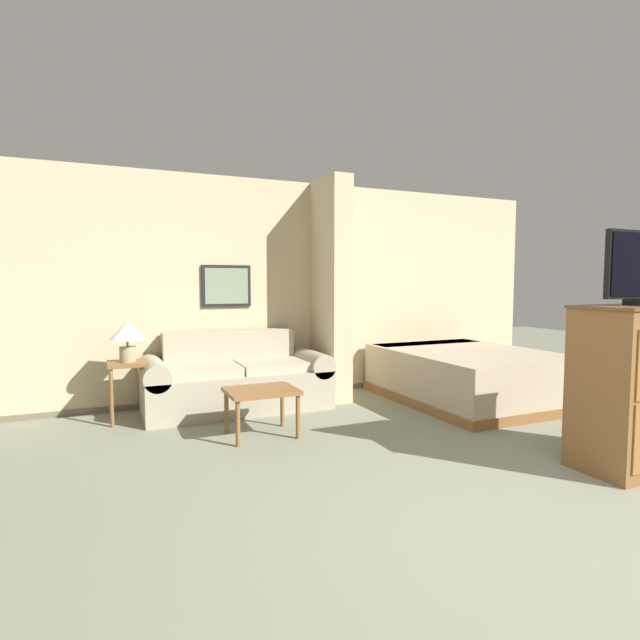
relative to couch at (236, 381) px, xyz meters
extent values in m
plane|color=gray|center=(0.78, -3.66, -0.31)|extent=(20.00, 20.00, 0.00)
cube|color=#CCB78E|center=(0.78, 0.49, 0.99)|extent=(7.21, 0.12, 2.60)
cube|color=#70644E|center=(0.78, 0.41, -0.28)|extent=(7.21, 0.02, 0.06)
cube|color=black|center=(0.00, 0.41, 1.03)|extent=(0.57, 0.02, 0.48)
cube|color=gray|center=(0.00, 0.39, 1.03)|extent=(0.50, 0.01, 0.41)
cube|color=#CCB78E|center=(1.17, 0.07, 0.99)|extent=(0.24, 0.70, 2.60)
cube|color=tan|center=(0.00, -0.03, -0.10)|extent=(1.48, 0.84, 0.42)
cube|color=tan|center=(0.00, 0.29, 0.32)|extent=(1.48, 0.20, 0.42)
cube|color=tan|center=(-0.86, -0.03, -0.10)|extent=(0.24, 0.84, 0.42)
cylinder|color=tan|center=(-0.86, -0.03, 0.16)|extent=(0.27, 0.84, 0.27)
cube|color=tan|center=(0.86, -0.03, -0.10)|extent=(0.24, 0.84, 0.42)
cylinder|color=tan|center=(0.86, -0.03, 0.16)|extent=(0.27, 0.84, 0.27)
cube|color=#BAAF94|center=(-0.37, -0.08, 0.15)|extent=(0.72, 0.60, 0.10)
cube|color=#BAAF94|center=(0.37, -0.08, 0.15)|extent=(0.72, 0.60, 0.10)
cube|color=brown|center=(-0.03, -1.04, 0.10)|extent=(0.62, 0.50, 0.04)
cylinder|color=brown|center=(-0.30, -1.24, -0.12)|extent=(0.04, 0.04, 0.39)
cylinder|color=brown|center=(0.24, -1.24, -0.12)|extent=(0.04, 0.04, 0.39)
cylinder|color=brown|center=(-0.30, -0.83, -0.12)|extent=(0.04, 0.04, 0.39)
cylinder|color=brown|center=(0.24, -0.83, -0.12)|extent=(0.04, 0.04, 0.39)
cube|color=brown|center=(-1.10, -0.03, 0.27)|extent=(0.39, 0.39, 0.04)
cylinder|color=brown|center=(-1.27, -0.20, -0.03)|extent=(0.04, 0.04, 0.56)
cylinder|color=brown|center=(-0.94, -0.20, -0.03)|extent=(0.04, 0.04, 0.56)
cylinder|color=brown|center=(-1.27, 0.13, -0.03)|extent=(0.04, 0.04, 0.56)
cylinder|color=brown|center=(-0.94, 0.13, -0.03)|extent=(0.04, 0.04, 0.56)
cylinder|color=tan|center=(-1.10, -0.03, 0.36)|extent=(0.16, 0.16, 0.15)
cylinder|color=tan|center=(-1.10, -0.03, 0.47)|extent=(0.02, 0.02, 0.07)
cone|color=silver|center=(-1.10, -0.03, 0.60)|extent=(0.34, 0.34, 0.19)
cube|color=brown|center=(2.33, -2.90, 0.29)|extent=(0.96, 0.52, 1.20)
cube|color=brown|center=(2.61, -0.69, -0.26)|extent=(1.66, 2.10, 0.10)
cube|color=tan|center=(2.61, -0.69, 0.03)|extent=(1.62, 2.06, 0.49)
cube|color=white|center=(2.61, 0.13, 0.22)|extent=(1.50, 0.36, 0.10)
camera|label=1|loc=(-1.33, -5.30, 1.08)|focal=28.00mm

